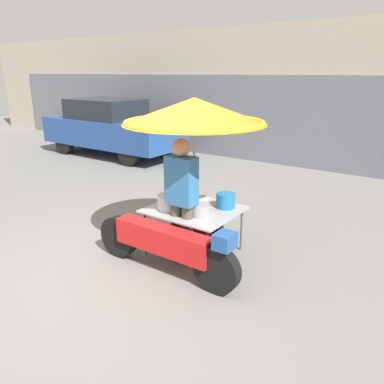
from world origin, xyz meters
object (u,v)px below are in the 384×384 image
Objects in this scene: vendor_person at (182,196)px; parked_car at (111,127)px; vendor_motorcycle_cart at (191,138)px; potted_plant at (54,125)px.

vendor_person is 0.37× the size of parked_car.
parked_car reaches higher than vendor_person.
parked_car is (-5.74, 3.95, -0.78)m from vendor_motorcycle_cart.
vendor_motorcycle_cart reaches higher than parked_car.
vendor_motorcycle_cart is at bearing -34.54° from parked_car.
vendor_person is (0.03, -0.25, -0.70)m from vendor_motorcycle_cart.
potted_plant is at bearing 164.82° from parked_car.
vendor_person is at bearing -83.15° from vendor_motorcycle_cart.
vendor_person is 2.10× the size of potted_plant.
vendor_motorcycle_cart is at bearing -26.64° from potted_plant.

